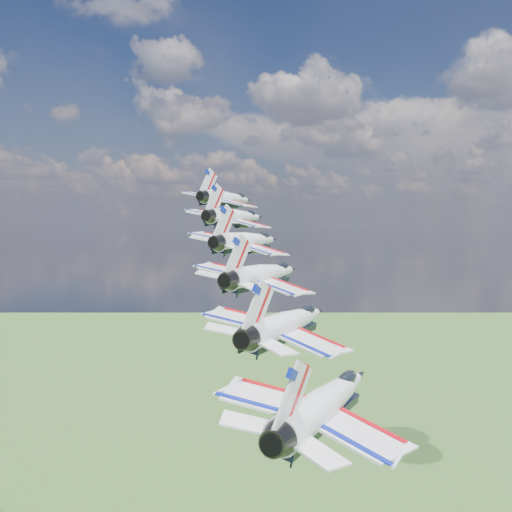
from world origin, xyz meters
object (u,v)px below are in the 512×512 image
Objects in this scene: jet_4 at (289,323)px; jet_2 at (249,241)px; jet_3 at (265,274)px; jet_5 at (327,401)px; jet_1 at (237,217)px; jet_0 at (228,198)px.

jet_2 is at bearing 126.41° from jet_4.
jet_2 is at bearing 126.41° from jet_3.
jet_5 is (16.72, -16.95, -6.51)m from jet_3.
jet_1 is at bearing 126.41° from jet_3.
jet_1 is 12.34m from jet_2.
jet_0 is 49.36m from jet_4.
jet_3 is (16.72, -16.95, -6.51)m from jet_1.
jet_1 is 1.00× the size of jet_2.
jet_4 is at bearing -53.59° from jet_3.
jet_5 is at bearing -53.59° from jet_2.
jet_0 is 37.02m from jet_3.
jet_3 is at bearing -53.59° from jet_2.
jet_3 reaches higher than jet_4.
jet_5 is (41.79, -42.37, -16.29)m from jet_0.
jet_3 is (25.07, -25.42, -9.77)m from jet_0.
jet_2 is 1.00× the size of jet_5.
jet_5 is (33.43, -33.89, -13.03)m from jet_1.
jet_4 is (33.43, -33.89, -13.03)m from jet_0.
jet_3 reaches higher than jet_5.
jet_4 is 1.00× the size of jet_5.
jet_2 reaches higher than jet_3.
jet_1 is at bearing -53.59° from jet_0.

